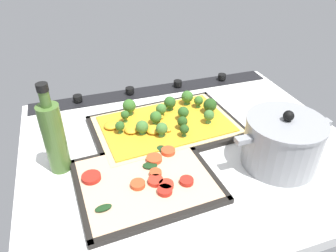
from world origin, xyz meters
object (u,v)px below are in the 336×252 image
Objects in this scene: broccoli_pizza at (166,121)px; cooking_pot at (282,142)px; baking_tray_back at (146,181)px; baking_tray_front at (166,128)px; veggie_pizza_back at (146,179)px; oil_bottle at (54,136)px.

broccoli_pizza is 1.57× the size of cooking_pot.
baking_tray_back is 32.52cm from cooking_pot.
baking_tray_front is 1.44× the size of veggie_pizza_back.
oil_bottle is at bearing 16.26° from broccoli_pizza.
broccoli_pizza is at bearing -47.69° from cooking_pot.
oil_bottle is (17.61, -11.05, 7.97)cm from veggie_pizza_back.
cooking_pot is at bearing 173.85° from veggie_pizza_back.
baking_tray_front is at bearing -119.99° from baking_tray_back.
baking_tray_front is 1.32× the size of baking_tray_back.
baking_tray_back is at bearing 60.32° from broccoli_pizza.
baking_tray_back is 1.27× the size of cooking_pot.
veggie_pizza_back is at bearing -143.16° from baking_tray_back.
oil_bottle is at bearing -16.34° from cooking_pot.
cooking_pot is at bearing 163.66° from oil_bottle.
broccoli_pizza is 22.30cm from veggie_pizza_back.
veggie_pizza_back is at bearing 60.49° from broccoli_pizza.
baking_tray_front is 1.82cm from broccoli_pizza.
baking_tray_back is (10.91, 18.90, 0.01)cm from baking_tray_front.
baking_tray_front is 21.68cm from veggie_pizza_back.
broccoli_pizza is 31.09cm from cooking_pot.
baking_tray_front is at bearing 71.54° from broccoli_pizza.
baking_tray_back is (11.10, 19.48, -1.70)cm from broccoli_pizza.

